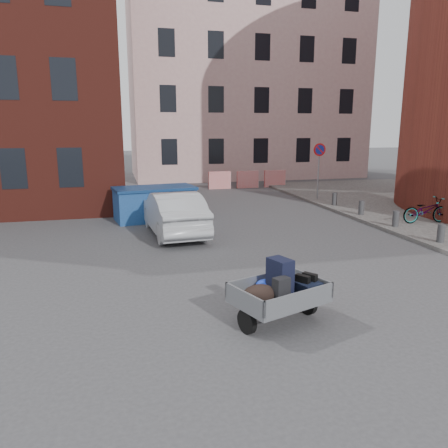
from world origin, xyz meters
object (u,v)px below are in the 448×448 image
object	(u,v)px
trailer	(279,292)
dumpster	(155,203)
bicycle	(426,210)
silver_car	(174,213)

from	to	relation	value
trailer	dumpster	world-z (taller)	dumpster
trailer	bicycle	distance (m)	10.20
trailer	silver_car	distance (m)	7.37
trailer	bicycle	world-z (taller)	trailer
bicycle	trailer	bearing A→B (deg)	131.90
silver_car	dumpster	bearing A→B (deg)	-85.14
trailer	dumpster	bearing A→B (deg)	77.70
silver_car	bicycle	distance (m)	9.01
dumpster	silver_car	world-z (taller)	silver_car
trailer	bicycle	bearing A→B (deg)	18.02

